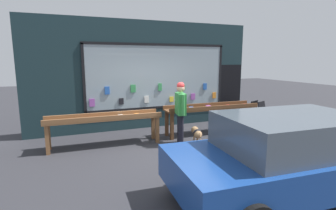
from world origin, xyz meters
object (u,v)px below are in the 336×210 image
sandwich_board_sign (257,113)px  person_browsing (181,108)px  parked_car (291,155)px  display_table_left (105,120)px  display_table_right (211,110)px  small_dog (197,133)px

sandwich_board_sign → person_browsing: bearing=172.2°
person_browsing → parked_car: 3.34m
display_table_left → person_browsing: (1.96, -0.55, 0.29)m
display_table_left → sandwich_board_sign: bearing=3.2°
sandwich_board_sign → parked_car: bearing=-146.9°
display_table_right → small_dog: display_table_right is taller
display_table_right → sandwich_board_sign: size_ratio=3.58×
display_table_right → parked_car: (-0.83, -3.85, -0.01)m
display_table_left → person_browsing: size_ratio=1.77×
person_browsing → small_dog: 0.83m
display_table_left → sandwich_board_sign: (5.34, 0.30, -0.27)m
display_table_right → sandwich_board_sign: 2.11m
small_dog → display_table_right: bearing=-38.1°
display_table_left → person_browsing: 2.06m
small_dog → sandwich_board_sign: size_ratio=0.74×
parked_car → person_browsing: bearing=102.5°
display_table_left → display_table_right: bearing=0.1°
small_dog → person_browsing: bearing=63.6°
display_table_left → small_dog: bearing=-19.6°
display_table_left → display_table_right: (3.28, 0.00, 0.04)m
display_table_left → display_table_right: 3.28m
parked_car → display_table_left: bearing=126.5°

